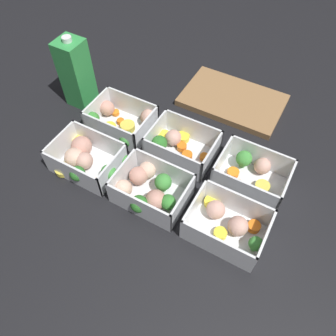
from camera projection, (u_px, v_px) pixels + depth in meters
ground_plane at (168, 174)px, 0.79m from camera, size 4.00×4.00×0.00m
container_near_left at (86, 158)px, 0.79m from camera, size 0.18×0.14×0.07m
container_near_center at (149, 189)px, 0.73m from camera, size 0.16×0.13×0.07m
container_near_right at (229, 224)px, 0.68m from camera, size 0.16×0.13×0.07m
container_far_left at (122, 121)px, 0.86m from camera, size 0.17×0.14×0.07m
container_far_center at (178, 145)px, 0.82m from camera, size 0.16×0.12×0.07m
container_far_right at (251, 173)px, 0.76m from camera, size 0.16×0.13×0.07m
juice_carton at (76, 73)px, 0.87m from camera, size 0.07×0.07×0.20m
cutting_board at (233, 100)px, 0.94m from camera, size 0.28×0.18×0.02m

